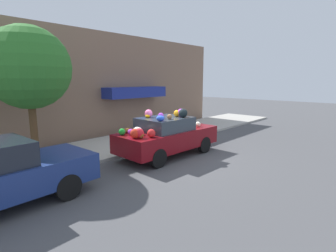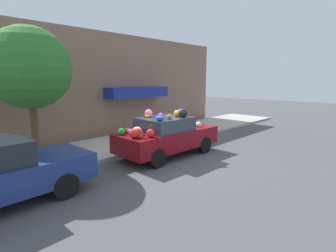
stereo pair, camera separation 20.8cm
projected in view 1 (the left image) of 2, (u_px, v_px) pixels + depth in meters
The scene contains 6 objects.
ground_plane at pixel (169, 155), 9.93m from camera, with size 60.00×60.00×0.00m, color #4C4C4F.
sidewalk_curb at pixel (124, 143), 11.71m from camera, with size 24.00×3.20×0.11m.
building_facade at pixel (97, 86), 12.84m from camera, with size 18.00×1.20×5.16m.
street_tree at pixel (28, 68), 8.60m from camera, with size 2.74×2.74×4.49m.
fire_hydrant at pixel (173, 131), 12.25m from camera, with size 0.20×0.20×0.70m.
art_car at pixel (167, 135), 9.78m from camera, with size 4.08×1.79×1.79m.
Camera 1 is at (-7.10, -6.43, 2.83)m, focal length 28.00 mm.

